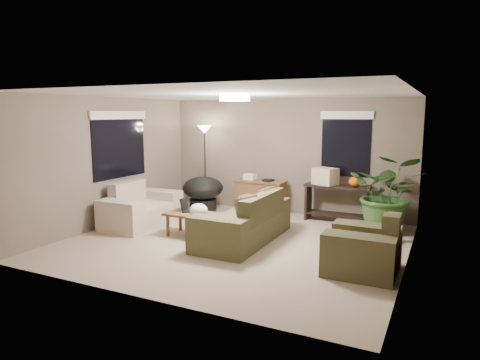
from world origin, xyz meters
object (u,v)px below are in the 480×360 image
at_px(main_sofa, 246,224).
at_px(floor_lamp, 205,139).
at_px(armchair, 364,251).
at_px(loveseat, 140,210).
at_px(houseplant, 388,202).
at_px(coffee_table, 194,217).
at_px(papasan_chair, 203,192).
at_px(desk, 260,197).
at_px(console_table, 337,201).
at_px(cat_scratching_post, 394,230).

relative_size(main_sofa, floor_lamp, 1.15).
bearing_deg(floor_lamp, armchair, -32.12).
relative_size(loveseat, houseplant, 1.10).
xyz_separation_m(coffee_table, papasan_chair, (-0.81, 1.69, 0.11)).
height_order(desk, floor_lamp, floor_lamp).
xyz_separation_m(armchair, coffee_table, (-3.06, 0.45, 0.06)).
distance_m(console_table, floor_lamp, 3.26).
height_order(coffee_table, cat_scratching_post, cat_scratching_post).
relative_size(main_sofa, armchair, 2.20).
height_order(loveseat, floor_lamp, floor_lamp).
bearing_deg(coffee_table, armchair, -8.44).
xyz_separation_m(armchair, console_table, (-1.00, 2.62, 0.14)).
bearing_deg(cat_scratching_post, console_table, 141.53).
distance_m(desk, console_table, 1.66).
bearing_deg(loveseat, floor_lamp, 78.69).
distance_m(loveseat, coffee_table, 1.38).
relative_size(loveseat, floor_lamp, 0.84).
distance_m(main_sofa, armchair, 2.19).
xyz_separation_m(loveseat, desk, (1.77, 1.89, 0.08)).
distance_m(desk, papasan_chair, 1.29).
xyz_separation_m(papasan_chair, cat_scratching_post, (4.09, -0.49, -0.25)).
xyz_separation_m(loveseat, papasan_chair, (0.55, 1.48, 0.17)).
xyz_separation_m(houseplant, cat_scratching_post, (0.19, -0.60, -0.35)).
xyz_separation_m(armchair, floor_lamp, (-4.05, 2.54, 1.30)).
relative_size(coffee_table, floor_lamp, 0.52).
relative_size(houseplant, cat_scratching_post, 2.92).
bearing_deg(coffee_table, cat_scratching_post, 20.12).
distance_m(console_table, houseplant, 1.10).
relative_size(main_sofa, houseplant, 1.51).
height_order(papasan_chair, cat_scratching_post, papasan_chair).
distance_m(armchair, cat_scratching_post, 1.67).
bearing_deg(armchair, coffee_table, 171.56).
height_order(houseplant, cat_scratching_post, houseplant).
bearing_deg(main_sofa, console_table, 61.19).
xyz_separation_m(main_sofa, houseplant, (2.13, 1.64, 0.27)).
bearing_deg(coffee_table, floor_lamp, 115.34).
distance_m(desk, floor_lamp, 1.85).
bearing_deg(armchair, houseplant, 89.32).
relative_size(floor_lamp, houseplant, 1.31).
bearing_deg(houseplant, papasan_chair, -178.38).
bearing_deg(coffee_table, houseplant, 30.23).
xyz_separation_m(main_sofa, armchair, (2.10, -0.61, 0.00)).
relative_size(console_table, papasan_chair, 1.27).
height_order(main_sofa, coffee_table, main_sofa).
bearing_deg(houseplant, floor_lamp, 175.95).
bearing_deg(console_table, main_sofa, -118.81).
bearing_deg(console_table, cat_scratching_post, -38.47).
bearing_deg(main_sofa, cat_scratching_post, 24.21).
xyz_separation_m(armchair, desk, (-2.65, 2.54, 0.08)).
relative_size(floor_lamp, cat_scratching_post, 3.82).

